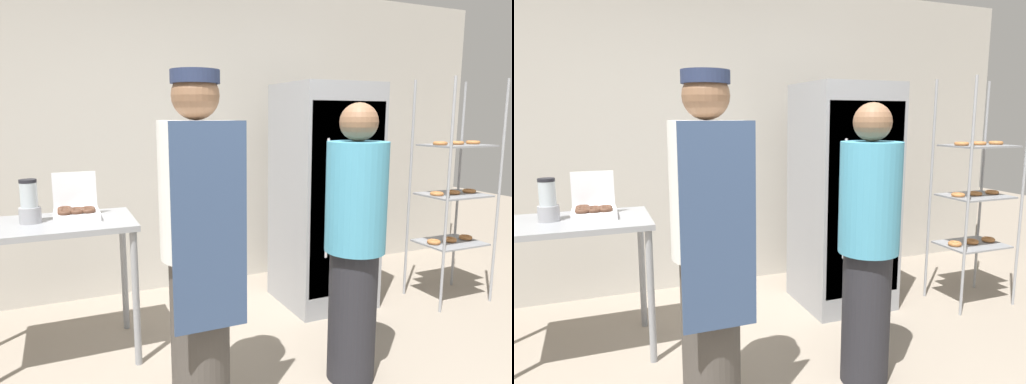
# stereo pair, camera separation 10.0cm
# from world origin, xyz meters

# --- Properties ---
(back_wall) EXTENTS (6.40, 0.12, 2.72)m
(back_wall) POSITION_xyz_m (0.00, 2.42, 1.36)
(back_wall) COLOR #B7B2A8
(back_wall) RESTS_ON ground_plane
(refrigerator) EXTENTS (0.70, 0.71, 1.80)m
(refrigerator) POSITION_xyz_m (0.89, 1.53, 0.90)
(refrigerator) COLOR gray
(refrigerator) RESTS_ON ground_plane
(baking_rack) EXTENTS (0.58, 0.44, 1.84)m
(baking_rack) POSITION_xyz_m (1.92, 1.16, 0.91)
(baking_rack) COLOR #93969B
(baking_rack) RESTS_ON ground_plane
(prep_counter) EXTENTS (1.02, 0.62, 0.90)m
(prep_counter) POSITION_xyz_m (-1.17, 1.39, 0.78)
(prep_counter) COLOR gray
(prep_counter) RESTS_ON ground_plane
(donut_box) EXTENTS (0.27, 0.25, 0.29)m
(donut_box) POSITION_xyz_m (-1.01, 1.42, 0.95)
(donut_box) COLOR white
(donut_box) RESTS_ON prep_counter
(blender_pitcher) EXTENTS (0.13, 0.13, 0.27)m
(blender_pitcher) POSITION_xyz_m (-1.27, 1.42, 1.02)
(blender_pitcher) COLOR #99999E
(blender_pitcher) RESTS_ON prep_counter
(person_baker) EXTENTS (0.37, 0.39, 1.76)m
(person_baker) POSITION_xyz_m (-0.47, 0.49, 0.92)
(person_baker) COLOR #47423D
(person_baker) RESTS_ON ground_plane
(person_customer) EXTENTS (0.34, 0.34, 1.62)m
(person_customer) POSITION_xyz_m (0.44, 0.46, 0.83)
(person_customer) COLOR #232328
(person_customer) RESTS_ON ground_plane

